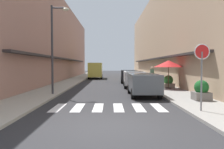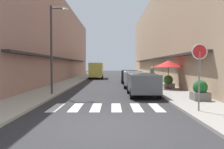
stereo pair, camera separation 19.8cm
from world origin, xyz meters
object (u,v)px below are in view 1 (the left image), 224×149
(parked_car_mid, at_px, (134,77))
(delivery_van, at_px, (96,69))
(parked_car_far, at_px, (129,75))
(planter_midblock, at_px, (168,82))
(planter_corner, at_px, (201,91))
(pedestrian_walking_near, at_px, (152,76))
(round_street_sign, at_px, (202,60))
(planter_far, at_px, (152,78))
(parked_car_near, at_px, (143,82))
(street_lamp, at_px, (55,41))
(cafe_umbrella, at_px, (169,64))

(parked_car_mid, height_order, delivery_van, delivery_van)
(parked_car_mid, xyz_separation_m, parked_car_far, (-0.00, 5.51, -0.00))
(planter_midblock, bearing_deg, planter_corner, -90.03)
(parked_car_mid, bearing_deg, pedestrian_walking_near, -10.95)
(planter_midblock, bearing_deg, round_street_sign, -96.83)
(planter_far, bearing_deg, parked_car_near, -103.55)
(street_lamp, bearing_deg, planter_corner, -17.64)
(parked_car_far, height_order, planter_midblock, parked_car_far)
(round_street_sign, height_order, pedestrian_walking_near, round_street_sign)
(parked_car_near, relative_size, parked_car_far, 0.95)
(parked_car_mid, bearing_deg, delivery_van, 107.53)
(planter_far, height_order, pedestrian_walking_near, pedestrian_walking_near)
(pedestrian_walking_near, bearing_deg, planter_far, -107.67)
(parked_car_far, bearing_deg, planter_corner, -78.63)
(parked_car_far, xyz_separation_m, planter_far, (2.42, -1.27, -0.29))
(planter_far, bearing_deg, planter_midblock, -86.37)
(parked_car_far, bearing_deg, round_street_sign, -84.49)
(parked_car_far, bearing_deg, planter_far, -27.71)
(delivery_van, bearing_deg, planter_midblock, -64.75)
(round_street_sign, bearing_deg, pedestrian_walking_near, 90.03)
(parked_car_mid, distance_m, street_lamp, 8.46)
(parked_car_far, distance_m, street_lamp, 12.78)
(round_street_sign, bearing_deg, parked_car_near, 106.81)
(delivery_van, xyz_separation_m, street_lamp, (-1.42, -19.30, 2.20))
(delivery_van, relative_size, planter_far, 4.70)
(cafe_umbrella, xyz_separation_m, pedestrian_walking_near, (-0.99, 1.80, -1.06))
(parked_car_near, distance_m, round_street_sign, 5.71)
(cafe_umbrella, bearing_deg, round_street_sign, -96.24)
(planter_corner, relative_size, pedestrian_walking_near, 0.62)
(parked_car_mid, bearing_deg, round_street_sign, -81.80)
(parked_car_far, distance_m, cafe_umbrella, 8.13)
(planter_corner, height_order, planter_midblock, planter_corner)
(delivery_van, relative_size, cafe_umbrella, 2.28)
(street_lamp, bearing_deg, planter_midblock, 26.35)
(parked_car_near, relative_size, planter_corner, 3.78)
(round_street_sign, distance_m, planter_far, 15.49)
(street_lamp, distance_m, planter_corner, 9.43)
(cafe_umbrella, bearing_deg, planter_far, 91.55)
(round_street_sign, relative_size, planter_corner, 2.55)
(pedestrian_walking_near, bearing_deg, parked_car_mid, -18.36)
(round_street_sign, height_order, planter_far, round_street_sign)
(street_lamp, distance_m, planter_far, 13.12)
(parked_car_far, bearing_deg, cafe_umbrella, -71.18)
(cafe_umbrella, bearing_deg, planter_midblock, 76.17)
(delivery_van, bearing_deg, street_lamp, -94.20)
(parked_car_near, height_order, round_street_sign, round_street_sign)
(cafe_umbrella, relative_size, pedestrian_walking_near, 1.35)
(planter_far, bearing_deg, cafe_umbrella, -88.45)
(delivery_van, height_order, planter_midblock, delivery_van)
(parked_car_mid, xyz_separation_m, cafe_umbrella, (2.60, -2.11, 1.19))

